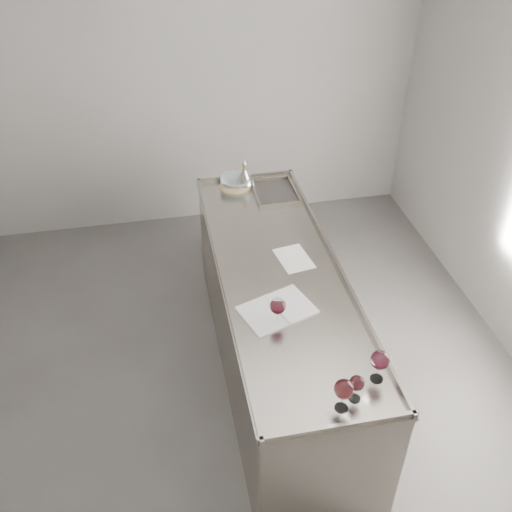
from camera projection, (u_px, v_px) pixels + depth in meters
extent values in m
cube|color=#4E4C49|center=(214.00, 418.00, 3.81)|extent=(4.50, 5.00, 0.02)
cube|color=#979492|center=(167.00, 80.00, 4.92)|extent=(4.50, 0.02, 2.80)
cube|color=gray|center=(278.00, 326.00, 3.84)|extent=(0.75, 2.40, 0.92)
cube|color=gray|center=(280.00, 272.00, 3.55)|extent=(0.77, 2.42, 0.02)
cube|color=gray|center=(339.00, 427.00, 2.61)|extent=(0.77, 0.02, 0.03)
cube|color=gray|center=(245.00, 177.00, 4.47)|extent=(0.77, 0.02, 0.03)
cube|color=gray|center=(222.00, 276.00, 3.48)|extent=(0.02, 2.42, 0.03)
cube|color=gray|center=(336.00, 262.00, 3.59)|extent=(0.02, 2.42, 0.03)
cube|color=#595654|center=(275.00, 194.00, 4.30)|extent=(0.30, 0.38, 0.01)
cylinder|color=white|center=(277.00, 323.00, 3.17)|extent=(0.06, 0.06, 0.00)
cylinder|color=white|center=(277.00, 317.00, 3.14)|extent=(0.01, 0.01, 0.09)
ellipsoid|color=white|center=(278.00, 306.00, 3.09)|extent=(0.09, 0.09, 0.09)
cylinder|color=#360710|center=(278.00, 309.00, 3.10)|extent=(0.06, 0.06, 0.02)
cylinder|color=white|center=(341.00, 408.00, 2.71)|extent=(0.07, 0.07, 0.00)
cylinder|color=white|center=(342.00, 401.00, 2.68)|extent=(0.01, 0.01, 0.09)
ellipsoid|color=white|center=(344.00, 389.00, 2.63)|extent=(0.09, 0.09, 0.10)
cylinder|color=#39070A|center=(343.00, 392.00, 2.64)|extent=(0.07, 0.07, 0.02)
cylinder|color=white|center=(376.00, 379.00, 2.85)|extent=(0.07, 0.07, 0.00)
cylinder|color=white|center=(378.00, 372.00, 2.82)|extent=(0.01, 0.01, 0.09)
ellipsoid|color=white|center=(380.00, 360.00, 2.77)|extent=(0.09, 0.09, 0.10)
cylinder|color=#390712|center=(379.00, 363.00, 2.78)|extent=(0.07, 0.07, 0.02)
cylinder|color=white|center=(354.00, 398.00, 2.75)|extent=(0.06, 0.06, 0.00)
cylinder|color=white|center=(355.00, 393.00, 2.73)|extent=(0.01, 0.01, 0.07)
ellipsoid|color=white|center=(357.00, 383.00, 2.68)|extent=(0.07, 0.07, 0.08)
cylinder|color=#38070C|center=(357.00, 385.00, 2.69)|extent=(0.05, 0.05, 0.02)
cube|color=white|center=(262.00, 316.00, 3.21)|extent=(0.28, 0.33, 0.01)
cube|color=white|center=(292.00, 304.00, 3.29)|extent=(0.28, 0.33, 0.01)
cylinder|color=white|center=(277.00, 309.00, 3.25)|extent=(0.10, 0.27, 0.01)
cube|color=silver|center=(294.00, 258.00, 3.64)|extent=(0.23, 0.30, 0.00)
cylinder|color=#CBBB83|center=(236.00, 185.00, 4.37)|extent=(0.31, 0.31, 0.02)
imported|color=#95A9AE|center=(236.00, 181.00, 4.35)|extent=(0.28, 0.28, 0.06)
cone|color=#A59F93|center=(245.00, 178.00, 4.35)|extent=(0.16, 0.16, 0.13)
cylinder|color=#A59F93|center=(244.00, 168.00, 4.30)|extent=(0.03, 0.03, 0.03)
cylinder|color=#A56F2D|center=(244.00, 165.00, 4.28)|extent=(0.04, 0.04, 0.02)
cone|color=#A59F93|center=(244.00, 161.00, 4.26)|extent=(0.03, 0.03, 0.04)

